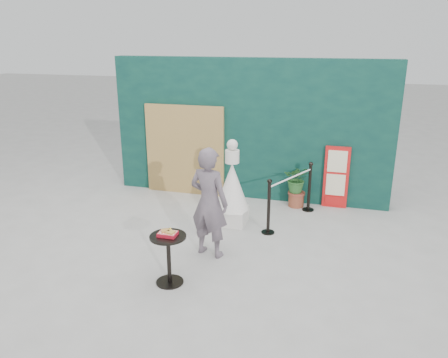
{
  "coord_description": "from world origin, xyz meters",
  "views": [
    {
      "loc": [
        2.0,
        -5.87,
        3.41
      ],
      "look_at": [
        0.0,
        1.2,
        1.0
      ],
      "focal_mm": 35.0,
      "sensor_mm": 36.0,
      "label": 1
    }
  ],
  "objects": [
    {
      "name": "food_basket",
      "position": [
        -0.27,
        -0.73,
        0.79
      ],
      "size": [
        0.26,
        0.19,
        0.11
      ],
      "color": "#AE1224",
      "rests_on": "cafe_table"
    },
    {
      "name": "cafe_table",
      "position": [
        -0.27,
        -0.74,
        0.5
      ],
      "size": [
        0.52,
        0.52,
        0.75
      ],
      "color": "black",
      "rests_on": "ground"
    },
    {
      "name": "ground",
      "position": [
        0.0,
        0.0,
        0.0
      ],
      "size": [
        60.0,
        60.0,
        0.0
      ],
      "primitive_type": "plane",
      "color": "#ADAAA5",
      "rests_on": "ground"
    },
    {
      "name": "statue",
      "position": [
        0.05,
        1.57,
        0.67
      ],
      "size": [
        0.64,
        0.64,
        1.64
      ],
      "color": "silver",
      "rests_on": "ground"
    },
    {
      "name": "menu_board",
      "position": [
        1.9,
        2.95,
        0.65
      ],
      "size": [
        0.5,
        0.07,
        1.3
      ],
      "color": "red",
      "rests_on": "ground"
    },
    {
      "name": "woman",
      "position": [
        0.02,
        0.27,
        0.9
      ],
      "size": [
        0.74,
        0.58,
        1.81
      ],
      "primitive_type": "imported",
      "rotation": [
        0.0,
        0.0,
        2.9
      ],
      "color": "#665861",
      "rests_on": "ground"
    },
    {
      "name": "bamboo_fence",
      "position": [
        -1.4,
        2.94,
        1.0
      ],
      "size": [
        1.8,
        0.08,
        2.0
      ],
      "primitive_type": "cube",
      "color": "tan",
      "rests_on": "ground"
    },
    {
      "name": "planter",
      "position": [
        1.13,
        2.78,
        0.52
      ],
      "size": [
        0.53,
        0.46,
        0.9
      ],
      "color": "brown",
      "rests_on": "ground"
    },
    {
      "name": "back_wall",
      "position": [
        0.0,
        3.15,
        1.5
      ],
      "size": [
        6.0,
        0.3,
        3.0
      ],
      "primitive_type": "cube",
      "color": "#0A2D2A",
      "rests_on": "ground"
    },
    {
      "name": "stanchion_barrier",
      "position": [
        1.1,
        1.97,
        0.49
      ],
      "size": [
        0.84,
        1.54,
        1.03
      ],
      "color": "black",
      "rests_on": "ground"
    }
  ]
}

